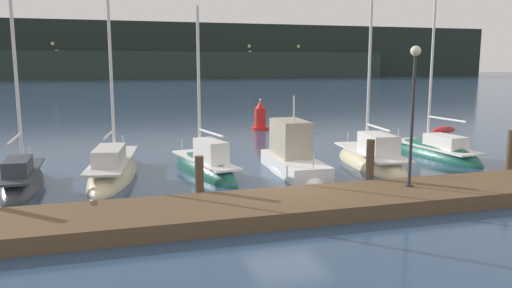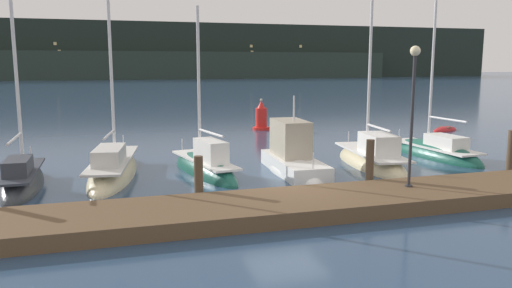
% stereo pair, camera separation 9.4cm
% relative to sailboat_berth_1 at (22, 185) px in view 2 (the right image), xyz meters
% --- Properties ---
extents(ground_plane, '(400.00, 400.00, 0.00)m').
position_rel_sailboat_berth_1_xyz_m(ground_plane, '(8.59, -3.67, -0.11)').
color(ground_plane, navy).
extents(dock, '(27.33, 2.80, 0.45)m').
position_rel_sailboat_berth_1_xyz_m(dock, '(8.59, -5.51, 0.11)').
color(dock, brown).
rests_on(dock, ground).
extents(mooring_pile_1, '(0.28, 0.28, 1.54)m').
position_rel_sailboat_berth_1_xyz_m(mooring_pile_1, '(5.63, -3.86, 0.66)').
color(mooring_pile_1, '#4C3D2D').
rests_on(mooring_pile_1, ground).
extents(mooring_pile_2, '(0.28, 0.28, 1.80)m').
position_rel_sailboat_berth_1_xyz_m(mooring_pile_2, '(11.55, -3.86, 0.79)').
color(mooring_pile_2, '#4C3D2D').
rests_on(mooring_pile_2, ground).
extents(mooring_pile_3, '(0.28, 0.28, 1.89)m').
position_rel_sailboat_berth_1_xyz_m(mooring_pile_3, '(17.47, -3.86, 0.83)').
color(mooring_pile_3, '#4C3D2D').
rests_on(mooring_pile_3, ground).
extents(sailboat_berth_1, '(1.34, 5.36, 7.27)m').
position_rel_sailboat_berth_1_xyz_m(sailboat_berth_1, '(0.00, 0.00, 0.00)').
color(sailboat_berth_1, '#2D3338').
rests_on(sailboat_berth_1, ground).
extents(sailboat_berth_2, '(2.67, 7.28, 10.54)m').
position_rel_sailboat_berth_1_xyz_m(sailboat_berth_2, '(3.12, 1.07, 0.02)').
color(sailboat_berth_2, beige).
rests_on(sailboat_berth_2, ground).
extents(sailboat_berth_3, '(2.37, 5.82, 7.33)m').
position_rel_sailboat_berth_1_xyz_m(sailboat_berth_3, '(6.63, 0.43, 0.03)').
color(sailboat_berth_3, '#195647').
rests_on(sailboat_berth_3, ground).
extents(motorboat_berth_4, '(1.88, 5.16, 3.75)m').
position_rel_sailboat_berth_1_xyz_m(motorboat_berth_4, '(10.12, -0.26, 0.22)').
color(motorboat_berth_4, white).
rests_on(motorboat_berth_4, ground).
extents(sailboat_berth_5, '(2.55, 6.35, 10.08)m').
position_rel_sailboat_berth_1_xyz_m(sailboat_berth_5, '(13.82, -0.00, 0.05)').
color(sailboat_berth_5, beige).
rests_on(sailboat_berth_5, ground).
extents(sailboat_berth_6, '(2.02, 6.12, 7.98)m').
position_rel_sailboat_berth_1_xyz_m(sailboat_berth_6, '(17.72, 0.97, -0.02)').
color(sailboat_berth_6, '#195647').
rests_on(sailboat_berth_6, ground).
extents(channel_buoy, '(1.15, 1.15, 2.06)m').
position_rel_sailboat_berth_1_xyz_m(channel_buoy, '(12.74, 12.71, 0.67)').
color(channel_buoy, red).
rests_on(channel_buoy, ground).
extents(dock_lamppost, '(0.32, 0.32, 4.45)m').
position_rel_sailboat_berth_1_xyz_m(dock_lamppost, '(12.19, -5.25, 3.28)').
color(dock_lamppost, '#2D2D33').
rests_on(dock_lamppost, dock).
extents(hillside_backdrop, '(240.00, 23.00, 16.16)m').
position_rel_sailboat_berth_1_xyz_m(hillside_backdrop, '(9.31, 134.20, 7.33)').
color(hillside_backdrop, '#1E2823').
rests_on(hillside_backdrop, ground).
extents(rowboat_adrift, '(2.58, 1.76, 0.56)m').
position_rel_sailboat_berth_1_xyz_m(rowboat_adrift, '(24.13, 8.75, -0.11)').
color(rowboat_adrift, red).
rests_on(rowboat_adrift, ground).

